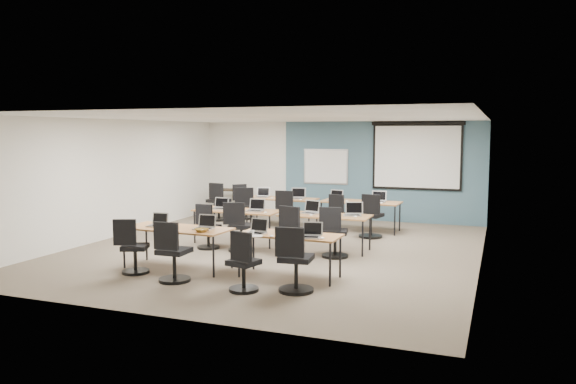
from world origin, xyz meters
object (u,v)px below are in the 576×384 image
at_px(laptop_9, 297,196).
at_px(task_chair_9, 287,215).
at_px(laptop_7, 353,212).
at_px(task_chair_10, 336,218).
at_px(laptop_1, 205,225).
at_px(laptop_10, 336,198).
at_px(task_chair_1, 172,257).
at_px(training_table_front_right, 290,237).
at_px(training_table_back_right, 361,203).
at_px(laptop_0, 158,223).
at_px(task_chair_6, 291,236).
at_px(training_table_mid_left, 238,212).
at_px(laptop_11, 378,199).
at_px(training_table_mid_right, 325,217).
at_px(utility_table, 229,192).
at_px(laptop_2, 257,230).
at_px(spare_chair_b, 218,205).
at_px(task_chair_5, 240,231).
at_px(laptop_8, 262,195).
at_px(laptop_6, 311,210).
at_px(task_chair_2, 243,267).
at_px(task_chair_0, 132,251).
at_px(laptop_3, 311,234).
at_px(laptop_5, 256,208).
at_px(task_chair_7, 334,237).
at_px(training_table_front_left, 177,230).
at_px(projector_screen, 417,152).
at_px(laptop_4, 220,206).
at_px(training_table_back_left, 282,200).
at_px(spare_chair_a, 245,205).
at_px(task_chair_8, 250,211).
at_px(task_chair_3, 295,265).
at_px(task_chair_4, 207,230).
at_px(whiteboard, 326,167).

bearing_deg(laptop_9, task_chair_9, -102.38).
relative_size(laptop_7, task_chair_10, 0.37).
bearing_deg(laptop_1, laptop_10, 74.20).
xyz_separation_m(task_chair_1, task_chair_9, (0.08, 4.91, 0.01)).
height_order(training_table_front_right, training_table_back_right, same).
bearing_deg(laptop_0, task_chair_6, 32.65).
xyz_separation_m(training_table_mid_left, laptop_11, (2.56, 2.46, 0.11)).
xyz_separation_m(laptop_7, task_chair_9, (-2.04, 1.56, -0.37)).
bearing_deg(training_table_mid_right, training_table_mid_left, 178.71).
height_order(training_table_mid_left, utility_table, utility_table).
relative_size(laptop_2, spare_chair_b, 0.31).
xyz_separation_m(task_chair_5, laptop_8, (-0.88, 3.16, 0.37)).
height_order(laptop_6, laptop_8, laptop_6).
height_order(laptop_8, laptop_11, laptop_11).
xyz_separation_m(task_chair_2, task_chair_10, (-0.01, 5.14, 0.01)).
distance_m(laptop_1, task_chair_2, 1.62).
distance_m(task_chair_0, laptop_3, 3.10).
bearing_deg(laptop_5, laptop_7, -1.43).
xyz_separation_m(laptop_5, laptop_10, (1.09, 2.39, 0.00)).
bearing_deg(task_chair_7, training_table_front_left, -154.24).
height_order(task_chair_2, laptop_10, laptop_10).
xyz_separation_m(projector_screen, task_chair_2, (-1.49, -7.48, -1.50)).
relative_size(training_table_front_right, laptop_6, 4.80).
xyz_separation_m(training_table_front_right, task_chair_9, (-1.58, 3.97, -0.26)).
bearing_deg(task_chair_2, laptop_0, 170.30).
height_order(laptop_1, laptop_4, same).
bearing_deg(training_table_front_left, laptop_4, 102.73).
xyz_separation_m(task_chair_1, laptop_7, (2.12, 3.35, 0.38)).
height_order(task_chair_1, laptop_8, task_chair_1).
xyz_separation_m(task_chair_0, task_chair_10, (2.23, 4.81, 0.01)).
relative_size(training_table_back_left, laptop_7, 5.04).
relative_size(task_chair_5, spare_chair_a, 1.04).
bearing_deg(task_chair_10, spare_chair_a, 169.39).
relative_size(training_table_mid_left, laptop_1, 5.86).
relative_size(laptop_0, task_chair_8, 0.29).
distance_m(training_table_front_left, training_table_back_right, 5.31).
bearing_deg(laptop_11, task_chair_5, -125.83).
bearing_deg(utility_table, laptop_2, -61.75).
relative_size(laptop_1, laptop_8, 0.98).
relative_size(laptop_0, laptop_7, 0.86).
bearing_deg(task_chair_3, task_chair_2, -167.19).
bearing_deg(task_chair_4, utility_table, 114.39).
height_order(training_table_back_left, laptop_10, laptop_10).
bearing_deg(training_table_front_left, training_table_back_right, 68.86).
relative_size(task_chair_5, spare_chair_b, 0.97).
bearing_deg(laptop_8, training_table_front_right, -70.43).
bearing_deg(task_chair_0, whiteboard, 58.22).
bearing_deg(task_chair_2, task_chair_0, -174.11).
height_order(training_table_mid_left, laptop_3, laptop_3).
relative_size(laptop_8, task_chair_9, 0.32).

